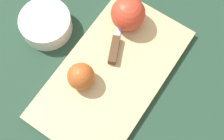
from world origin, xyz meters
The scene contains 6 objects.
ground_plane centered at (0.00, 0.00, 0.00)m, with size 4.00×4.00×0.00m, color #1E3828.
cutting_board centered at (0.00, 0.00, 0.01)m, with size 0.47×0.32×0.02m.
apple_half_left centered at (-0.05, 0.06, 0.05)m, with size 0.07×0.07×0.07m.
apple_half_right centered at (0.15, 0.02, 0.06)m, with size 0.09×0.09×0.09m.
knife centered at (0.06, 0.02, 0.03)m, with size 0.16×0.05×0.02m.
bowl centered at (0.05, 0.21, 0.03)m, with size 0.14×0.14×0.05m.
Camera 1 is at (-0.24, -0.10, 0.76)m, focal length 50.00 mm.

